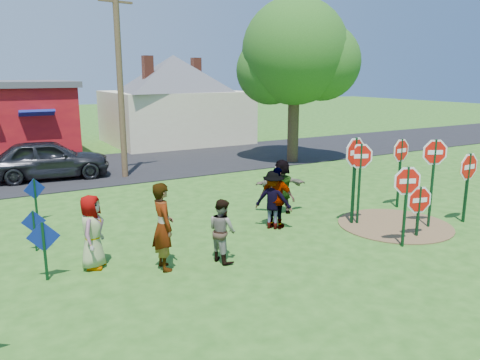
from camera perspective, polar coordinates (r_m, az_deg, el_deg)
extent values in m
plane|color=#255418|center=(12.21, 0.24, -7.57)|extent=(120.00, 120.00, 0.00)
cube|color=black|center=(22.56, -14.56, 1.57)|extent=(120.00, 7.50, 0.04)
cylinder|color=brown|center=(14.22, 18.33, -5.21)|extent=(3.20, 3.20, 0.03)
cube|color=navy|center=(24.53, -23.54, 7.41)|extent=(1.60, 0.78, 0.45)
cube|color=beige|center=(30.20, -7.94, 7.63)|extent=(8.00, 7.00, 3.20)
pyramid|color=#4C4C51|center=(30.11, -8.17, 14.85)|extent=(9.40, 9.40, 2.20)
cube|color=brown|center=(28.45, -11.18, 13.26)|extent=(0.55, 0.55, 1.40)
cube|color=brown|center=(31.80, -5.37, 13.36)|extent=(0.55, 0.55, 1.40)
cube|color=#0E341A|center=(12.30, 19.49, -3.17)|extent=(0.07, 0.08, 2.05)
cylinder|color=white|center=(12.14, 19.72, -0.11)|extent=(0.91, 0.35, 0.97)
cylinder|color=red|center=(12.14, 19.72, -0.11)|extent=(0.79, 0.30, 0.83)
cube|color=white|center=(12.14, 19.72, -0.11)|extent=(0.40, 0.15, 0.12)
cube|color=#0E341A|center=(13.73, 14.33, -0.55)|extent=(0.07, 0.08, 2.35)
cylinder|color=white|center=(13.57, 14.52, 2.84)|extent=(0.90, 0.35, 0.96)
cylinder|color=red|center=(13.57, 14.52, 2.84)|extent=(0.78, 0.31, 0.83)
cube|color=white|center=(13.57, 14.52, 2.84)|extent=(0.40, 0.15, 0.12)
cylinder|color=gold|center=(13.57, 14.52, 2.84)|extent=(0.90, 0.34, 0.96)
cube|color=#0E341A|center=(14.03, 22.36, -0.50)|extent=(0.07, 0.08, 2.52)
cylinder|color=white|center=(13.86, 22.67, 3.15)|extent=(0.89, 0.41, 0.97)
cylinder|color=red|center=(13.86, 22.67, 3.15)|extent=(0.77, 0.36, 0.83)
cube|color=white|center=(13.86, 22.67, 3.15)|extent=(0.39, 0.18, 0.12)
cube|color=#0E341A|center=(15.88, 18.85, 0.74)|extent=(0.06, 0.07, 2.24)
cylinder|color=white|center=(15.75, 19.05, 3.43)|extent=(1.00, 0.11, 1.00)
cylinder|color=red|center=(15.75, 19.05, 3.43)|extent=(0.86, 0.10, 0.87)
cube|color=white|center=(15.75, 19.05, 3.43)|extent=(0.44, 0.05, 0.12)
cylinder|color=gold|center=(15.75, 19.05, 3.43)|extent=(1.00, 0.10, 1.00)
cube|color=#0E341A|center=(13.26, 20.91, -3.66)|extent=(0.07, 0.08, 1.37)
cylinder|color=white|center=(13.18, 21.02, -2.30)|extent=(0.97, 0.24, 0.99)
cylinder|color=red|center=(13.18, 21.02, -2.30)|extent=(0.83, 0.21, 0.85)
cube|color=white|center=(13.18, 21.02, -2.30)|extent=(0.42, 0.10, 0.12)
cube|color=#0E341A|center=(15.05, 25.89, -0.90)|extent=(0.06, 0.07, 2.04)
cylinder|color=white|center=(14.92, 26.12, 1.45)|extent=(1.07, 0.06, 1.07)
cylinder|color=red|center=(14.92, 26.12, 1.45)|extent=(0.93, 0.05, 0.92)
cube|color=white|center=(14.92, 26.12, 1.45)|extent=(0.47, 0.02, 0.13)
cylinder|color=gold|center=(14.92, 26.12, 1.45)|extent=(1.07, 0.05, 1.07)
cube|color=#0E341A|center=(13.70, 13.69, -0.18)|extent=(0.07, 0.09, 2.52)
cylinder|color=white|center=(13.54, 13.88, 3.31)|extent=(1.12, 0.23, 1.14)
cylinder|color=red|center=(13.54, 13.88, 3.31)|extent=(0.97, 0.20, 0.98)
cube|color=white|center=(13.54, 13.88, 3.31)|extent=(0.49, 0.10, 0.14)
cube|color=#0E341A|center=(10.67, -22.70, -8.02)|extent=(0.07, 0.07, 1.28)
cube|color=navy|center=(10.56, -22.85, -6.38)|extent=(0.66, 0.19, 0.67)
cube|color=#0E341A|center=(12.51, -23.76, -5.72)|extent=(0.05, 0.06, 1.02)
cube|color=navy|center=(12.44, -23.86, -4.66)|extent=(0.56, 0.09, 0.57)
cube|color=#0E341A|center=(14.91, -23.65, -2.30)|extent=(0.06, 0.07, 1.29)
cube|color=navy|center=(14.83, -23.77, -1.01)|extent=(0.61, 0.20, 0.63)
imported|color=#4A5199|center=(10.90, -17.60, -6.04)|extent=(0.87, 0.98, 1.68)
imported|color=#257069|center=(10.43, -9.37, -5.61)|extent=(0.50, 0.74, 1.97)
imported|color=#94513F|center=(10.80, -2.19, -6.16)|extent=(0.68, 0.81, 1.49)
imported|color=#2F2F33|center=(13.09, 4.09, -2.41)|extent=(1.16, 1.21, 1.65)
imported|color=#593663|center=(13.06, 4.55, -2.24)|extent=(0.92, 1.09, 1.74)
imported|color=#194B28|center=(14.52, 5.10, -0.78)|extent=(1.66, 1.02, 1.71)
imported|color=#333237|center=(20.70, -22.33, 2.38)|extent=(4.95, 2.45, 1.62)
cylinder|color=#4C3823|center=(19.84, -14.42, 11.65)|extent=(0.25, 0.25, 7.98)
cube|color=#4C3823|center=(20.03, -14.93, 20.29)|extent=(1.41, 0.34, 0.09)
cylinder|color=#382819|center=(22.99, 6.52, 7.38)|extent=(0.54, 0.54, 4.23)
sphere|color=#1F5316|center=(22.92, 6.73, 15.31)|extent=(5.00, 5.00, 5.00)
sphere|color=#1F5316|center=(23.16, 9.94, 13.99)|extent=(3.65, 3.65, 3.65)
sphere|color=#1F5316|center=(23.03, 3.72, 13.20)|extent=(3.27, 3.27, 3.27)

